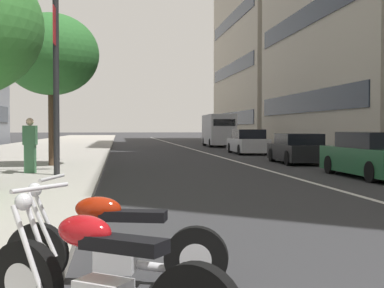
# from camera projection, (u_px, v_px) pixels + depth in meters

# --- Properties ---
(sidewalk_right_plaza) EXTENTS (160.00, 9.34, 0.15)m
(sidewalk_right_plaza) POSITION_uv_depth(u_px,v_px,m) (26.00, 154.00, 30.53)
(sidewalk_right_plaza) COLOR #A39E93
(sidewalk_right_plaza) RESTS_ON ground
(lane_centre_stripe) EXTENTS (110.00, 0.16, 0.01)m
(lane_centre_stripe) POSITION_uv_depth(u_px,v_px,m) (198.00, 151.00, 36.95)
(lane_centre_stripe) COLOR silver
(lane_centre_stripe) RESTS_ON ground
(motorcycle_mid_row) EXTENTS (1.36, 1.85, 1.11)m
(motorcycle_mid_row) POSITION_uv_depth(u_px,v_px,m) (101.00, 283.00, 3.88)
(motorcycle_mid_row) COLOR black
(motorcycle_mid_row) RESTS_ON ground
(motorcycle_by_sign_pole) EXTENTS (0.79, 2.16, 1.09)m
(motorcycle_by_sign_pole) POSITION_uv_depth(u_px,v_px,m) (113.00, 246.00, 5.21)
(motorcycle_by_sign_pole) COLOR black
(motorcycle_by_sign_pole) RESTS_ON ground
(car_mid_block_traffic) EXTENTS (4.70, 1.96, 1.43)m
(car_mid_block_traffic) POSITION_uv_depth(u_px,v_px,m) (375.00, 156.00, 16.78)
(car_mid_block_traffic) COLOR #236038
(car_mid_block_traffic) RESTS_ON ground
(car_following_behind) EXTENTS (4.17, 1.94, 1.32)m
(car_following_behind) POSITION_uv_depth(u_px,v_px,m) (298.00, 149.00, 23.55)
(car_following_behind) COLOR black
(car_following_behind) RESTS_ON ground
(car_lead_in_lane) EXTENTS (4.67, 1.90, 1.49)m
(car_lead_in_lane) POSITION_uv_depth(u_px,v_px,m) (248.00, 143.00, 32.34)
(car_lead_in_lane) COLOR #B7B7BC
(car_lead_in_lane) RESTS_ON ground
(delivery_van_ahead) EXTENTS (6.18, 2.30, 2.70)m
(delivery_van_ahead) POSITION_uv_depth(u_px,v_px,m) (218.00, 130.00, 45.22)
(delivery_van_ahead) COLOR #B7B7BC
(delivery_van_ahead) RESTS_ON ground
(street_lamp_with_banners) EXTENTS (1.26, 2.66, 8.37)m
(street_lamp_with_banners) POSITION_uv_depth(u_px,v_px,m) (69.00, 8.00, 15.98)
(street_lamp_with_banners) COLOR #232326
(street_lamp_with_banners) RESTS_ON sidewalk_right_plaza
(street_tree_far_plaza) EXTENTS (3.60, 3.60, 5.71)m
(street_tree_far_plaza) POSITION_uv_depth(u_px,v_px,m) (51.00, 55.00, 20.00)
(street_tree_far_plaza) COLOR #473323
(street_tree_far_plaza) RESTS_ON sidewalk_right_plaza
(pedestrian_on_plaza) EXTENTS (0.33, 0.44, 1.73)m
(pedestrian_on_plaza) POSITION_uv_depth(u_px,v_px,m) (30.00, 145.00, 16.75)
(pedestrian_on_plaza) COLOR #3F724C
(pedestrian_on_plaza) RESTS_ON sidewalk_right_plaza
(office_tower_near_left) EXTENTS (24.03, 20.04, 34.24)m
(office_tower_near_left) POSITION_uv_depth(u_px,v_px,m) (312.00, 1.00, 65.07)
(office_tower_near_left) COLOR beige
(office_tower_near_left) RESTS_ON ground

